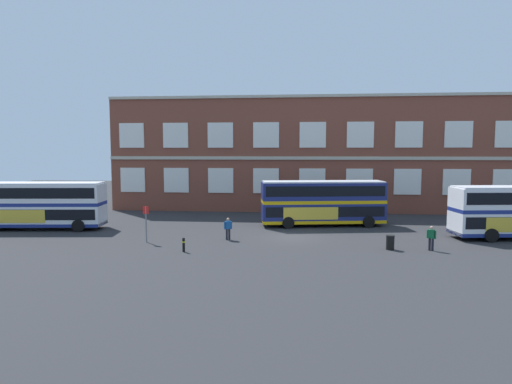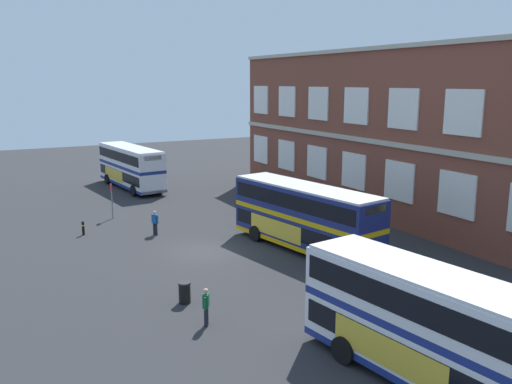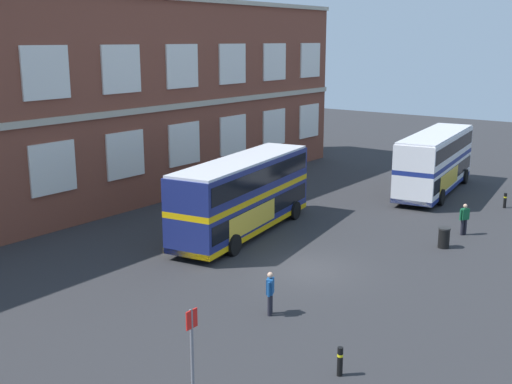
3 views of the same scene
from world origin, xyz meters
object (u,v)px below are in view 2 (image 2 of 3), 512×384
object	(u,v)px
double_decker_middle	(305,216)
waiting_passenger	(155,222)
double_decker_far	(445,334)
double_decker_near	(131,166)
station_litter_bin	(185,292)
bus_stand_flag	(112,198)
safety_bollard_east	(83,228)
second_passenger	(206,305)

from	to	relation	value
double_decker_middle	waiting_passenger	xyz separation A→B (m)	(-7.49, -7.20, -1.22)
double_decker_middle	double_decker_far	size ratio (longest dim) A/B	1.00
double_decker_near	double_decker_middle	world-z (taller)	same
double_decker_far	waiting_passenger	bearing A→B (deg)	-173.10
double_decker_far	waiting_passenger	size ratio (longest dim) A/B	6.62
double_decker_middle	station_litter_bin	bearing A→B (deg)	-66.17
double_decker_middle	bus_stand_flag	bearing A→B (deg)	-146.96
double_decker_near	safety_bollard_east	size ratio (longest dim) A/B	11.80
bus_stand_flag	safety_bollard_east	bearing A→B (deg)	-38.30
bus_stand_flag	station_litter_bin	distance (m)	17.62
waiting_passenger	station_litter_bin	bearing A→B (deg)	-10.88
double_decker_middle	double_decker_far	world-z (taller)	same
double_decker_far	station_litter_bin	world-z (taller)	double_decker_far
second_passenger	station_litter_bin	world-z (taller)	second_passenger
waiting_passenger	double_decker_near	bearing A→B (deg)	170.16
station_litter_bin	safety_bollard_east	distance (m)	14.14
safety_bollard_east	waiting_passenger	bearing A→B (deg)	61.92
double_decker_far	second_passenger	distance (m)	9.82
double_decker_middle	double_decker_far	xyz separation A→B (m)	(15.24, -4.45, 0.00)
double_decker_far	safety_bollard_east	xyz separation A→B (m)	(-25.05, -7.09, -1.66)
double_decker_middle	safety_bollard_east	bearing A→B (deg)	-130.36
double_decker_near	double_decker_far	xyz separation A→B (m)	(39.75, -0.20, 0.00)
double_decker_far	second_passenger	size ratio (longest dim) A/B	6.62
double_decker_middle	waiting_passenger	distance (m)	10.46
double_decker_far	safety_bollard_east	size ratio (longest dim) A/B	11.84
double_decker_middle	second_passenger	world-z (taller)	double_decker_middle
double_decker_far	double_decker_middle	bearing A→B (deg)	163.72
bus_stand_flag	safety_bollard_east	xyz separation A→B (m)	(3.58, -2.83, -1.14)
waiting_passenger	second_passenger	distance (m)	14.56
double_decker_middle	second_passenger	distance (m)	11.78
waiting_passenger	bus_stand_flag	bearing A→B (deg)	-165.64
double_decker_near	station_litter_bin	xyz separation A→B (m)	(28.68, -5.19, -1.63)
double_decker_near	bus_stand_flag	size ratio (longest dim) A/B	4.15
waiting_passenger	safety_bollard_east	size ratio (longest dim) A/B	1.79
station_litter_bin	bus_stand_flag	bearing A→B (deg)	177.62
station_litter_bin	double_decker_far	bearing A→B (deg)	24.28
double_decker_far	second_passenger	world-z (taller)	double_decker_far
double_decker_near	bus_stand_flag	xyz separation A→B (m)	(11.12, -4.46, -0.51)
double_decker_far	bus_stand_flag	bearing A→B (deg)	-171.53
station_litter_bin	double_decker_middle	bearing A→B (deg)	113.83
waiting_passenger	bus_stand_flag	world-z (taller)	bus_stand_flag
double_decker_near	second_passenger	distance (m)	31.85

